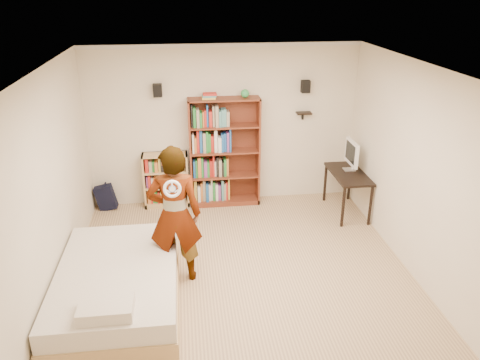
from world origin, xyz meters
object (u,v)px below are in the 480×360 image
at_px(low_bookshelf, 166,180).
at_px(person, 175,215).
at_px(computer_desk, 347,193).
at_px(tall_bookshelf, 225,153).
at_px(daybed, 118,282).

distance_m(low_bookshelf, person, 2.23).
xyz_separation_m(computer_desk, person, (-2.80, -1.55, 0.56)).
relative_size(tall_bookshelf, computer_desk, 1.79).
xyz_separation_m(tall_bookshelf, low_bookshelf, (-1.00, 0.03, -0.46)).
relative_size(daybed, person, 1.18).
bearing_deg(tall_bookshelf, daybed, -120.01).
bearing_deg(person, computer_desk, -148.22).
height_order(tall_bookshelf, computer_desk, tall_bookshelf).
bearing_deg(computer_desk, daybed, -149.83).
xyz_separation_m(low_bookshelf, person, (0.18, -2.18, 0.44)).
height_order(daybed, person, person).
relative_size(low_bookshelf, person, 0.52).
height_order(low_bookshelf, person, person).
xyz_separation_m(computer_desk, daybed, (-3.50, -2.03, -0.04)).
bearing_deg(computer_desk, person, -151.05).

